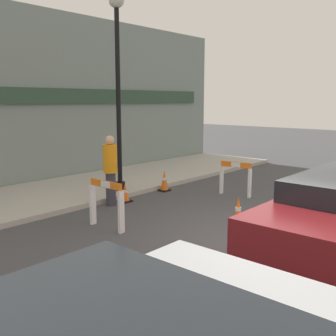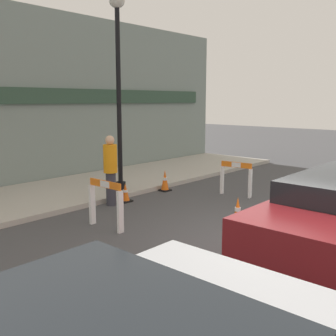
# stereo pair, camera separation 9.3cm
# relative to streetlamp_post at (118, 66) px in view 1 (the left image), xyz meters

# --- Properties ---
(ground_plane) EXTENTS (60.00, 60.00, 0.00)m
(ground_plane) POSITION_rel_streetlamp_post_xyz_m (-0.89, -4.95, -3.58)
(ground_plane) COLOR #424244
(sidewalk_slab) EXTENTS (18.00, 3.43, 0.13)m
(sidewalk_slab) POSITION_rel_streetlamp_post_xyz_m (-0.89, 1.27, -3.51)
(sidewalk_slab) COLOR #ADA89E
(sidewalk_slab) RESTS_ON ground_plane
(storefront_facade) EXTENTS (18.00, 0.22, 5.50)m
(storefront_facade) POSITION_rel_streetlamp_post_xyz_m (-0.89, 3.06, -0.82)
(storefront_facade) COLOR gray
(storefront_facade) RESTS_ON ground_plane
(streetlamp_post) EXTENTS (0.44, 0.44, 5.38)m
(streetlamp_post) POSITION_rel_streetlamp_post_xyz_m (0.00, 0.00, 0.00)
(streetlamp_post) COLOR black
(streetlamp_post) RESTS_ON sidewalk_slab
(barricade_0) EXTENTS (0.15, 0.96, 1.03)m
(barricade_0) POSITION_rel_streetlamp_post_xyz_m (-2.21, -2.04, -3.01)
(barricade_0) COLOR white
(barricade_0) RESTS_ON ground_plane
(barricade_1) EXTENTS (0.24, 0.93, 0.96)m
(barricade_1) POSITION_rel_streetlamp_post_xyz_m (2.06, -2.54, -3.05)
(barricade_1) COLOR white
(barricade_1) RESTS_ON ground_plane
(traffic_cone_0) EXTENTS (0.30, 0.30, 0.50)m
(traffic_cone_0) POSITION_rel_streetlamp_post_xyz_m (-0.46, -0.71, -3.34)
(traffic_cone_0) COLOR black
(traffic_cone_0) RESTS_ON ground_plane
(traffic_cone_1) EXTENTS (0.30, 0.30, 0.63)m
(traffic_cone_1) POSITION_rel_streetlamp_post_xyz_m (1.18, -0.64, -3.27)
(traffic_cone_1) COLOR black
(traffic_cone_1) RESTS_ON ground_plane
(traffic_cone_2) EXTENTS (0.30, 0.30, 0.63)m
(traffic_cone_2) POSITION_rel_streetlamp_post_xyz_m (-0.22, -4.01, -3.27)
(traffic_cone_2) COLOR black
(traffic_cone_2) RESTS_ON ground_plane
(person_worker) EXTENTS (0.47, 0.47, 1.80)m
(person_worker) POSITION_rel_streetlamp_post_xyz_m (-0.94, -0.70, -2.61)
(person_worker) COLOR #33333D
(person_worker) RESTS_ON ground_plane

